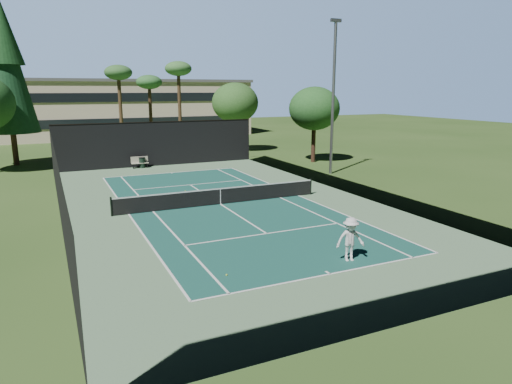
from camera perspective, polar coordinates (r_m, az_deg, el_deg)
ground at (r=27.91m, az=-4.45°, el=-1.56°), size 160.00×160.00×0.00m
apron_slab at (r=27.91m, az=-4.45°, el=-1.55°), size 18.00×32.00×0.01m
court_surface at (r=27.91m, az=-4.45°, el=-1.54°), size 10.97×23.77×0.01m
court_lines at (r=27.90m, az=-4.45°, el=-1.52°), size 11.07×23.87×0.01m
tennis_net at (r=27.78m, az=-4.47°, el=-0.45°), size 12.90×0.10×1.10m
fence at (r=27.54m, az=-4.57°, el=2.52°), size 18.04×32.05×4.03m
player at (r=18.98m, az=11.71°, el=-5.82°), size 1.32×0.97×1.83m
tennis_ball_a at (r=17.47m, az=-3.69°, el=-10.31°), size 0.08×0.08×0.08m
tennis_ball_b at (r=30.28m, az=-14.68°, el=-0.74°), size 0.08×0.08×0.08m
tennis_ball_c at (r=31.75m, az=-8.83°, el=0.14°), size 0.07×0.07×0.07m
tennis_ball_d at (r=30.09m, az=-13.32°, el=-0.75°), size 0.07×0.07×0.07m
park_bench at (r=42.03m, az=-14.33°, el=3.67°), size 1.50×0.45×1.02m
trash_bin at (r=42.03m, az=-14.05°, el=3.59°), size 0.56×0.56×0.95m
pine_tree at (r=47.54m, az=-28.94°, el=14.42°), size 4.80×4.80×15.00m
palm_a at (r=49.95m, az=-16.81°, el=13.71°), size 2.80×2.80×9.32m
palm_b at (r=52.52m, az=-13.21°, el=12.92°), size 2.80×2.80×8.42m
palm_c at (r=50.23m, az=-9.68°, el=14.52°), size 2.80×2.80×9.77m
decid_tree_a at (r=51.20m, az=-2.63°, el=11.08°), size 5.12×5.12×7.62m
decid_tree_b at (r=44.11m, az=7.30°, el=10.29°), size 4.80×4.80×7.14m
campus_building at (r=72.03m, az=-17.59°, el=10.01°), size 40.50×12.50×8.30m
light_pole at (r=37.96m, az=9.64°, el=11.92°), size 0.90×0.25×12.22m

